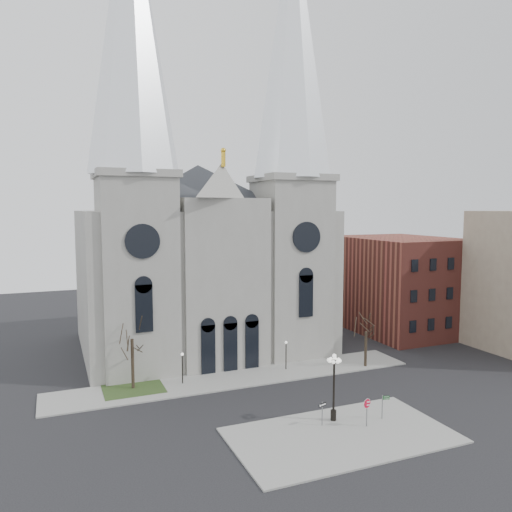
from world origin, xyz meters
name	(u,v)px	position (x,y,z in m)	size (l,w,h in m)	color
ground	(281,418)	(0.00, 0.00, 0.00)	(160.00, 160.00, 0.00)	black
sidewalk_near	(341,435)	(3.00, -5.00, 0.07)	(18.00, 10.00, 0.14)	gray
sidewalk_far	(238,378)	(0.00, 11.00, 0.07)	(40.00, 6.00, 0.14)	gray
grass_patch	(133,389)	(-11.00, 12.00, 0.09)	(6.00, 5.00, 0.18)	#2C3F1B
cathedral	(205,207)	(0.00, 22.86, 18.48)	(33.00, 26.66, 54.00)	gray
bg_building_brick	(400,284)	(30.00, 22.00, 7.00)	(14.00, 18.00, 14.00)	brown
tree_left	(132,336)	(-11.00, 12.00, 5.58)	(3.20, 3.20, 7.50)	black
tree_right	(366,329)	(15.00, 9.00, 4.47)	(3.20, 3.20, 6.00)	black
ped_lamp_left	(182,363)	(-6.00, 11.50, 2.33)	(0.32, 0.32, 3.26)	black
ped_lamp_right	(286,350)	(6.00, 11.50, 2.33)	(0.32, 0.32, 3.26)	black
stop_sign	(367,406)	(5.79, -4.47, 1.87)	(0.87, 0.17, 2.43)	slate
globe_lamp	(334,379)	(3.83, -2.38, 3.83)	(1.40, 1.40, 5.88)	black
one_way_sign	(322,409)	(2.43, -2.89, 1.54)	(0.87, 0.31, 2.05)	slate
street_name_sign	(383,405)	(7.99, -3.75, 1.40)	(0.66, 0.21, 2.11)	slate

